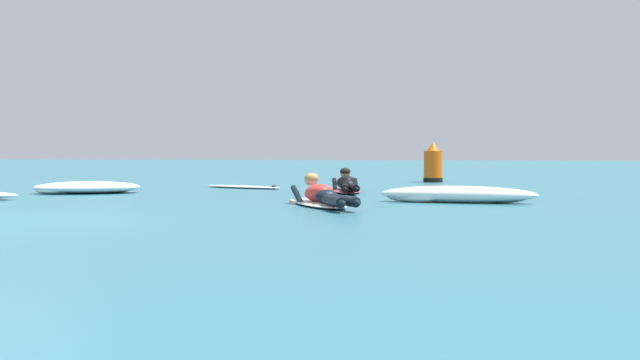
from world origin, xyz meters
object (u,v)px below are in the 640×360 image
(surfer_far, at_px, (347,186))
(surfer_near, at_px, (322,197))
(drifting_surfboard, at_px, (243,187))
(channel_marker_buoy, at_px, (433,166))

(surfer_far, bearing_deg, surfer_near, -87.00)
(drifting_surfboard, relative_size, channel_marker_buoy, 2.00)
(drifting_surfboard, distance_m, channel_marker_buoy, 6.00)
(surfer_far, distance_m, drifting_surfboard, 3.00)
(surfer_far, relative_size, drifting_surfboard, 1.13)
(surfer_near, bearing_deg, drifting_surfboard, 116.68)
(surfer_far, relative_size, channel_marker_buoy, 2.26)
(channel_marker_buoy, bearing_deg, surfer_far, -104.33)
(surfer_far, xyz_separation_m, drifting_surfboard, (-2.59, 1.51, -0.11))
(surfer_near, bearing_deg, surfer_far, 93.00)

